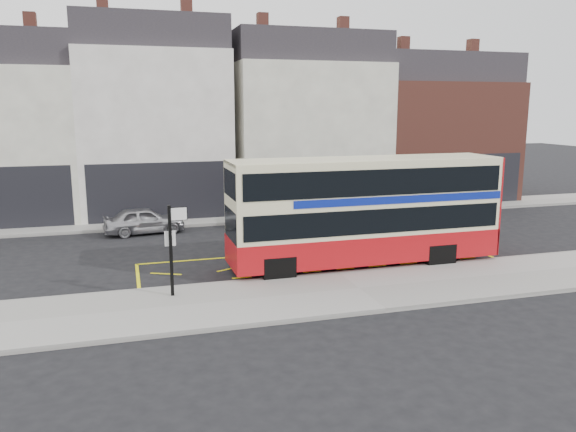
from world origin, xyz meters
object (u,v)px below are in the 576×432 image
object	(u,v)px
double_decker_bus	(366,210)
car_white	(373,203)
car_silver	(144,220)
bus_stop_post	(172,241)
car_grey	(285,211)
street_tree_right	(339,158)

from	to	relation	value
double_decker_bus	car_white	size ratio (longest dim) A/B	1.96
car_silver	car_white	world-z (taller)	car_white
bus_stop_post	car_white	world-z (taller)	bus_stop_post
bus_stop_post	car_grey	distance (m)	11.88
street_tree_right	car_silver	bearing A→B (deg)	-161.91
bus_stop_post	car_white	bearing A→B (deg)	39.65
double_decker_bus	car_grey	size ratio (longest dim) A/B	2.30
bus_stop_post	car_white	distance (m)	16.16
car_silver	car_grey	distance (m)	7.04
car_silver	car_white	size ratio (longest dim) A/B	0.72
bus_stop_post	car_grey	world-z (taller)	bus_stop_post
car_silver	car_white	bearing A→B (deg)	-93.39
double_decker_bus	car_silver	distance (m)	11.46
car_grey	bus_stop_post	bearing A→B (deg)	149.97
bus_stop_post	car_silver	bearing A→B (deg)	90.40
double_decker_bus	car_silver	bearing A→B (deg)	134.31
car_grey	car_white	bearing A→B (deg)	-76.41
car_grey	car_white	xyz separation A→B (m)	(5.41, 0.97, 0.02)
bus_stop_post	car_white	size ratio (longest dim) A/B	0.55
double_decker_bus	street_tree_right	world-z (taller)	street_tree_right
car_silver	street_tree_right	bearing A→B (deg)	-79.13
car_grey	car_white	world-z (taller)	car_white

